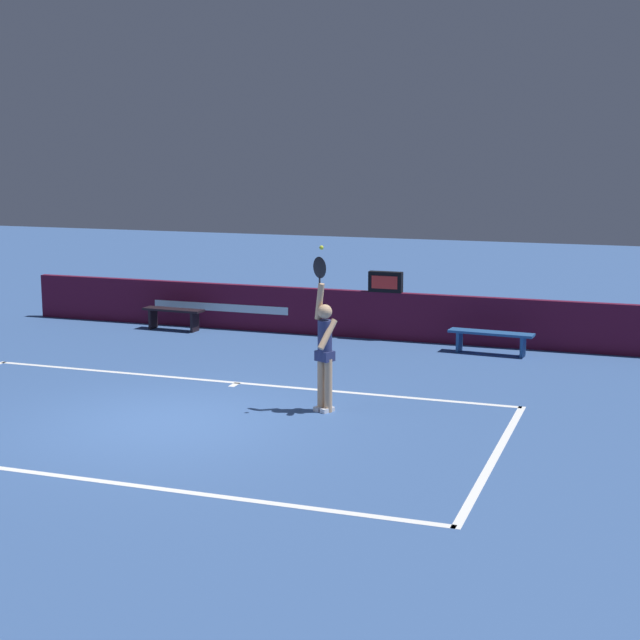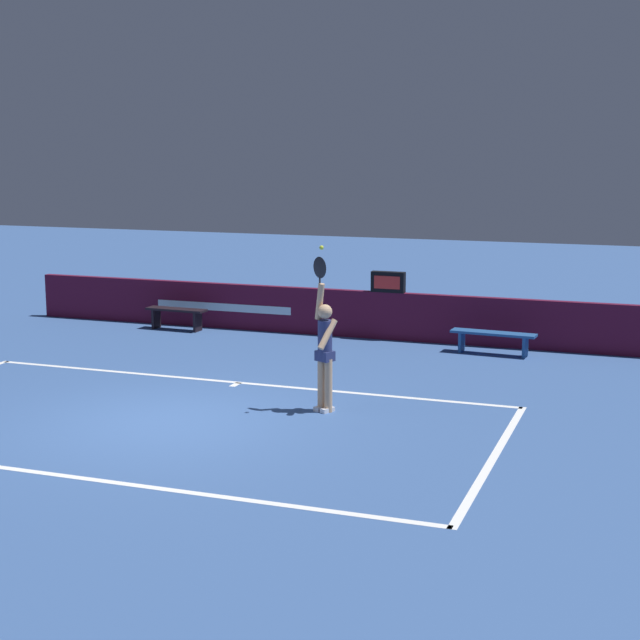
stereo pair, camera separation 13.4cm
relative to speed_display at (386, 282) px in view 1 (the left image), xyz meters
The scene contains 8 objects.
ground_plane 7.61m from the speed_display, 100.81° to the right, with size 60.00×60.00×0.00m, color #365790.
court_lines 7.58m from the speed_display, 100.84° to the right, with size 10.15×5.42×0.00m.
back_wall 1.59m from the speed_display, behind, with size 14.67×0.18×1.04m.
speed_display is the anchor object (origin of this frame).
tennis_player 6.01m from the speed_display, 83.68° to the right, with size 0.46×0.45×2.48m.
tennis_ball 6.27m from the speed_display, 83.90° to the right, with size 0.07×0.07×0.07m.
courtside_bench_near 4.97m from the speed_display, behind, with size 1.45×0.42×0.50m.
courtside_bench_far 2.72m from the speed_display, 17.90° to the right, with size 1.74×0.48×0.46m.
Camera 1 is at (6.97, -12.80, 4.18)m, focal length 54.68 mm.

